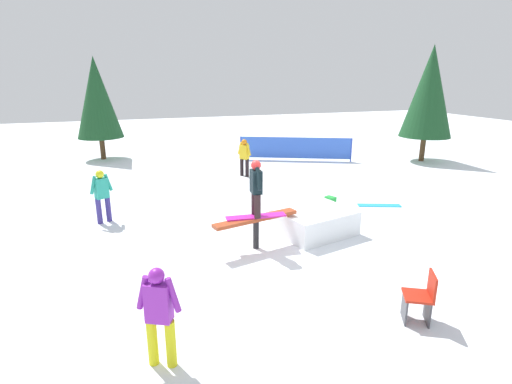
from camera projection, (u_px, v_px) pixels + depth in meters
name	position (u px, v px, depth m)	size (l,w,h in m)	color
ground_plane	(256.00, 248.00, 9.39)	(60.00, 60.00, 0.00)	white
rail_feature	(256.00, 222.00, 9.21)	(2.15, 0.76, 0.77)	black
snow_kicker_ramp	(314.00, 221.00, 10.19)	(1.80, 1.50, 0.63)	white
main_rider_on_rail	(256.00, 189.00, 8.98)	(1.41, 0.79, 1.33)	#CA1F9E
bystander_purple	(159.00, 312.00, 5.39)	(0.60, 0.37, 1.49)	yellow
bystander_teal	(102.00, 194.00, 10.80)	(0.61, 0.36, 1.47)	navy
bystander_yellow	(244.00, 156.00, 15.81)	(0.44, 0.59, 1.48)	black
loose_snowboard_cyan	(379.00, 205.00, 12.40)	(1.31, 0.28, 0.02)	#25ADD6
folding_chair	(421.00, 299.00, 6.49)	(0.60, 0.60, 0.88)	#3F3F44
backpack_on_snow	(330.00, 202.00, 12.22)	(0.30, 0.22, 0.34)	green
safety_fence	(295.00, 148.00, 18.77)	(4.77, 2.22, 1.10)	blue
pine_tree_near	(429.00, 92.00, 17.98)	(2.29, 2.29, 5.21)	#4C331E
pine_tree_far	(97.00, 98.00, 18.46)	(2.09, 2.09, 4.75)	#4C331E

